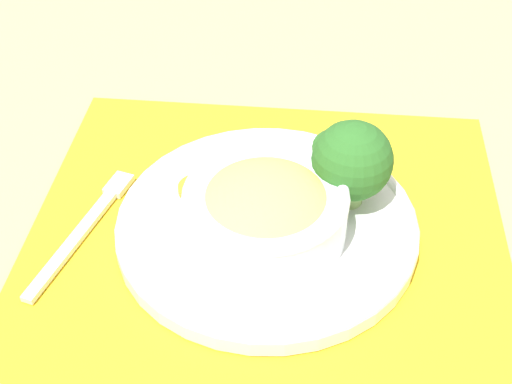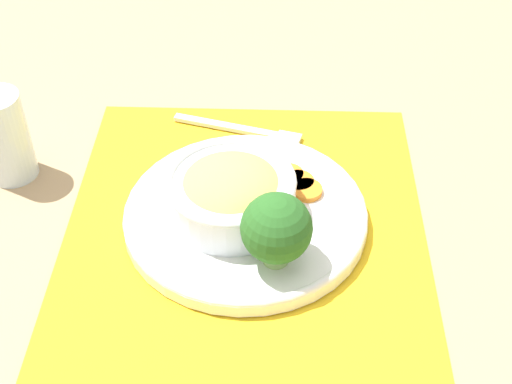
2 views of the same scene
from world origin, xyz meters
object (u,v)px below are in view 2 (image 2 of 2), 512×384
Objects in this scene: bowl at (231,194)px; fork at (250,131)px; broccoli_floret at (277,228)px; water_glass at (5,141)px.

bowl reaches higher than fork.
bowl is at bearing -143.26° from broccoli_floret.
fork is (-0.18, 0.01, -0.04)m from bowl.
broccoli_floret is 0.38m from water_glass.
water_glass reaches higher than fork.
bowl is at bearing 10.55° from fork.
water_glass is 0.66× the size of fork.
bowl is 0.84× the size of fork.
broccoli_floret is 0.75× the size of water_glass.
broccoli_floret is at bearing 65.60° from water_glass.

